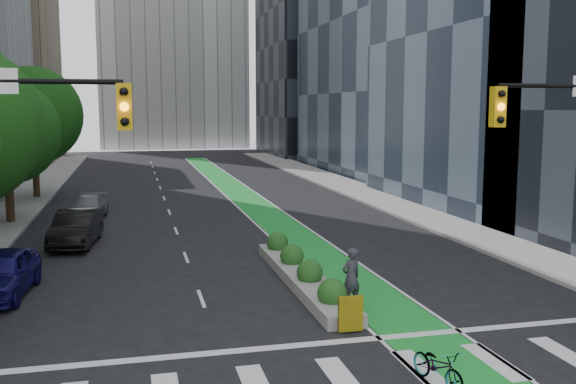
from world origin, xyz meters
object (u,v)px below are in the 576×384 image
median_planter (302,273)px  bicycle (438,366)px  parked_car_left_near (1,273)px  parked_car_left_mid (76,228)px  parked_car_left_far (88,208)px  cyclist (351,277)px

median_planter → bicycle: median_planter is taller
parked_car_left_near → parked_car_left_mid: size_ratio=0.94×
median_planter → parked_car_left_far: 17.60m
parked_car_left_far → median_planter: bearing=-55.4°
parked_car_left_mid → parked_car_left_far: bearing=96.0°
median_planter → bicycle: size_ratio=6.03×
median_planter → bicycle: 8.96m
cyclist → median_planter: bearing=-94.7°
bicycle → cyclist: (0.00, 5.94, 0.50)m
median_planter → parked_car_left_mid: (-8.34, 8.56, 0.42)m
cyclist → parked_car_left_far: bearing=-83.7°
bicycle → parked_car_left_far: size_ratio=0.38×
median_planter → parked_car_left_near: parked_car_left_near is taller
cyclist → parked_car_left_mid: size_ratio=0.39×
median_planter → cyclist: cyclist is taller
median_planter → parked_car_left_far: size_ratio=2.31×
bicycle → median_planter: bearing=82.0°
bicycle → parked_car_left_far: parked_car_left_far is taller
bicycle → parked_car_left_near: (-10.90, 9.76, 0.33)m
bicycle → parked_car_left_mid: 19.73m
bicycle → cyclist: 5.96m
cyclist → parked_car_left_far: (-9.07, 18.51, -0.30)m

